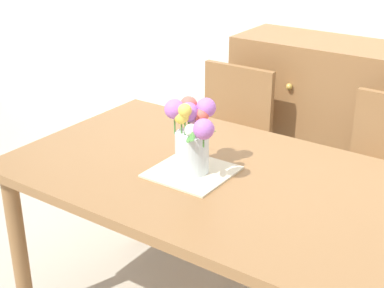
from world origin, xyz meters
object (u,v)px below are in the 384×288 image
(dresser, at_px, (352,132))
(flower_vase, at_px, (192,133))
(dining_table, at_px, (212,193))
(chair_left, at_px, (227,137))

(dresser, xyz_separation_m, flower_vase, (-0.15, -1.38, 0.43))
(dining_table, distance_m, dresser, 1.34)
(dining_table, relative_size, flower_vase, 5.59)
(chair_left, distance_m, dresser, 0.73)
(dining_table, distance_m, flower_vase, 0.27)
(dresser, bearing_deg, flower_vase, -96.34)
(chair_left, xyz_separation_m, flower_vase, (0.37, -0.87, 0.41))
(chair_left, bearing_deg, dresser, -136.11)
(chair_left, relative_size, dresser, 0.64)
(dining_table, bearing_deg, flower_vase, -143.90)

